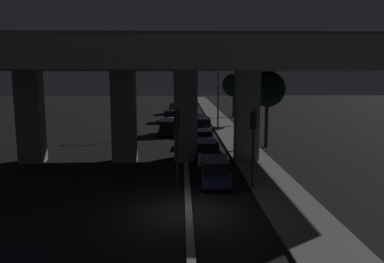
{
  "coord_description": "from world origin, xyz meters",
  "views": [
    {
      "loc": [
        -0.31,
        -16.81,
        6.41
      ],
      "look_at": [
        0.65,
        17.04,
        1.27
      ],
      "focal_mm": 35.0,
      "sensor_mm": 36.0,
      "label": 1
    }
  ],
  "objects_px": {
    "car_grey_fourth": "(203,126)",
    "motorcycle_red_filtering_near": "(200,166)",
    "traffic_light_left_of_median": "(177,135)",
    "motorcycle_black_filtering_mid": "(195,149)",
    "car_grey_fifth": "(197,121)",
    "pedestrian_on_sidewalk": "(252,144)",
    "traffic_light_right_of_median": "(253,135)",
    "car_black_lead_oncoming": "(167,127)",
    "car_black_third_oncoming": "(174,108)",
    "car_dark_blue_second": "(207,150)",
    "car_white_second_oncoming": "(170,116)",
    "car_dark_blue_lead": "(215,171)",
    "car_dark_blue_third": "(204,137)",
    "street_lamp": "(215,85)"
  },
  "relations": [
    {
      "from": "traffic_light_left_of_median",
      "to": "car_dark_blue_lead",
      "type": "distance_m",
      "value": 3.36
    },
    {
      "from": "traffic_light_left_of_median",
      "to": "car_dark_blue_lead",
      "type": "bearing_deg",
      "value": 23.44
    },
    {
      "from": "car_white_second_oncoming",
      "to": "motorcycle_black_filtering_mid",
      "type": "height_order",
      "value": "car_white_second_oncoming"
    },
    {
      "from": "car_grey_fifth",
      "to": "traffic_light_left_of_median",
      "type": "bearing_deg",
      "value": 177.37
    },
    {
      "from": "car_grey_fourth",
      "to": "motorcycle_red_filtering_near",
      "type": "xyz_separation_m",
      "value": [
        -1.09,
        -16.5,
        -0.34
      ]
    },
    {
      "from": "car_dark_blue_lead",
      "to": "car_dark_blue_second",
      "type": "bearing_deg",
      "value": 2.97
    },
    {
      "from": "traffic_light_right_of_median",
      "to": "car_dark_blue_second",
      "type": "relative_size",
      "value": 1.1
    },
    {
      "from": "car_grey_fourth",
      "to": "traffic_light_left_of_median",
      "type": "bearing_deg",
      "value": 173.41
    },
    {
      "from": "traffic_light_right_of_median",
      "to": "car_black_lead_oncoming",
      "type": "height_order",
      "value": "traffic_light_right_of_median"
    },
    {
      "from": "motorcycle_red_filtering_near",
      "to": "pedestrian_on_sidewalk",
      "type": "height_order",
      "value": "pedestrian_on_sidewalk"
    },
    {
      "from": "traffic_light_left_of_median",
      "to": "traffic_light_right_of_median",
      "type": "bearing_deg",
      "value": 0.0
    },
    {
      "from": "car_grey_fourth",
      "to": "car_white_second_oncoming",
      "type": "distance_m",
      "value": 11.69
    },
    {
      "from": "car_dark_blue_second",
      "to": "car_dark_blue_lead",
      "type": "bearing_deg",
      "value": 178.2
    },
    {
      "from": "street_lamp",
      "to": "motorcycle_red_filtering_near",
      "type": "xyz_separation_m",
      "value": [
        -2.7,
        -19.69,
        -4.61
      ]
    },
    {
      "from": "car_black_third_oncoming",
      "to": "street_lamp",
      "type": "bearing_deg",
      "value": 16.32
    },
    {
      "from": "traffic_light_left_of_median",
      "to": "pedestrian_on_sidewalk",
      "type": "relative_size",
      "value": 2.57
    },
    {
      "from": "car_dark_blue_second",
      "to": "motorcycle_black_filtering_mid",
      "type": "relative_size",
      "value": 2.13
    },
    {
      "from": "motorcycle_black_filtering_mid",
      "to": "car_dark_blue_third",
      "type": "bearing_deg",
      "value": -11.18
    },
    {
      "from": "car_dark_blue_lead",
      "to": "car_dark_blue_third",
      "type": "bearing_deg",
      "value": 2.02
    },
    {
      "from": "traffic_light_left_of_median",
      "to": "car_dark_blue_second",
      "type": "height_order",
      "value": "traffic_light_left_of_median"
    },
    {
      "from": "street_lamp",
      "to": "car_black_third_oncoming",
      "type": "distance_m",
      "value": 19.84
    },
    {
      "from": "traffic_light_right_of_median",
      "to": "car_dark_blue_lead",
      "type": "bearing_deg",
      "value": 154.35
    },
    {
      "from": "motorcycle_black_filtering_mid",
      "to": "car_white_second_oncoming",
      "type": "bearing_deg",
      "value": 6.66
    },
    {
      "from": "car_grey_fifth",
      "to": "motorcycle_black_filtering_mid",
      "type": "height_order",
      "value": "car_grey_fifth"
    },
    {
      "from": "car_dark_blue_third",
      "to": "car_black_third_oncoming",
      "type": "xyz_separation_m",
      "value": [
        -3.18,
        28.21,
        0.14
      ]
    },
    {
      "from": "car_dark_blue_lead",
      "to": "motorcycle_red_filtering_near",
      "type": "xyz_separation_m",
      "value": [
        -0.8,
        1.99,
        -0.2
      ]
    },
    {
      "from": "street_lamp",
      "to": "car_grey_fifth",
      "type": "distance_m",
      "value": 5.36
    },
    {
      "from": "car_dark_blue_lead",
      "to": "car_black_third_oncoming",
      "type": "relative_size",
      "value": 1.03
    },
    {
      "from": "car_dark_blue_third",
      "to": "street_lamp",
      "type": "bearing_deg",
      "value": -9.56
    },
    {
      "from": "car_dark_blue_third",
      "to": "motorcycle_red_filtering_near",
      "type": "xyz_separation_m",
      "value": [
        -0.83,
        -10.18,
        -0.16
      ]
    },
    {
      "from": "car_grey_fifth",
      "to": "pedestrian_on_sidewalk",
      "type": "bearing_deg",
      "value": -165.36
    },
    {
      "from": "motorcycle_red_filtering_near",
      "to": "car_black_lead_oncoming",
      "type": "bearing_deg",
      "value": 13.74
    },
    {
      "from": "car_grey_fourth",
      "to": "motorcycle_red_filtering_near",
      "type": "height_order",
      "value": "car_grey_fourth"
    },
    {
      "from": "street_lamp",
      "to": "pedestrian_on_sidewalk",
      "type": "height_order",
      "value": "street_lamp"
    },
    {
      "from": "traffic_light_right_of_median",
      "to": "car_grey_fifth",
      "type": "bearing_deg",
      "value": 94.72
    },
    {
      "from": "car_grey_fourth",
      "to": "car_white_second_oncoming",
      "type": "height_order",
      "value": "car_grey_fourth"
    },
    {
      "from": "car_dark_blue_third",
      "to": "motorcycle_black_filtering_mid",
      "type": "relative_size",
      "value": 2.5
    },
    {
      "from": "car_dark_blue_second",
      "to": "car_grey_fifth",
      "type": "height_order",
      "value": "car_grey_fifth"
    },
    {
      "from": "car_dark_blue_lead",
      "to": "car_grey_fourth",
      "type": "height_order",
      "value": "car_grey_fourth"
    },
    {
      "from": "traffic_light_left_of_median",
      "to": "motorcycle_red_filtering_near",
      "type": "bearing_deg",
      "value": 64.23
    },
    {
      "from": "car_black_third_oncoming",
      "to": "traffic_light_right_of_median",
      "type": "bearing_deg",
      "value": 8.31
    },
    {
      "from": "street_lamp",
      "to": "car_dark_blue_third",
      "type": "relative_size",
      "value": 1.83
    },
    {
      "from": "traffic_light_left_of_median",
      "to": "motorcycle_black_filtering_mid",
      "type": "relative_size",
      "value": 2.37
    },
    {
      "from": "car_dark_blue_third",
      "to": "car_dark_blue_lead",
      "type": "bearing_deg",
      "value": -178.55
    },
    {
      "from": "car_grey_fifth",
      "to": "car_white_second_oncoming",
      "type": "height_order",
      "value": "car_white_second_oncoming"
    },
    {
      "from": "traffic_light_left_of_median",
      "to": "car_dark_blue_lead",
      "type": "height_order",
      "value": "traffic_light_left_of_median"
    },
    {
      "from": "traffic_light_left_of_median",
      "to": "motorcycle_black_filtering_mid",
      "type": "height_order",
      "value": "traffic_light_left_of_median"
    },
    {
      "from": "car_dark_blue_second",
      "to": "motorcycle_red_filtering_near",
      "type": "relative_size",
      "value": 2.22
    },
    {
      "from": "car_grey_fourth",
      "to": "traffic_light_right_of_median",
      "type": "bearing_deg",
      "value": -174.17
    },
    {
      "from": "street_lamp",
      "to": "car_grey_fifth",
      "type": "relative_size",
      "value": 1.87
    }
  ]
}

